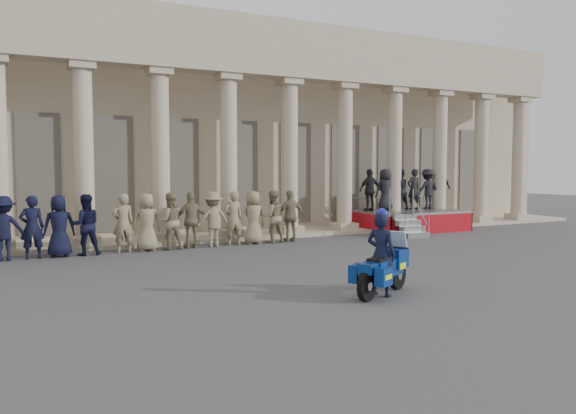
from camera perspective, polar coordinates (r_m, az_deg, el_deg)
The scene contains 6 objects.
ground at distance 13.88m, azimuth 0.93°, elevation -7.54°, with size 90.00×90.00×0.00m, color #3E3E40.
building at distance 27.56m, azimuth -13.69°, elevation 7.53°, with size 40.00×12.50×9.00m.
officer_rank at distance 18.77m, azimuth -25.55°, elevation -1.91°, with size 19.26×0.74×1.94m.
reviewing_stand at distance 25.61m, azimuth 12.16°, elevation 1.13°, with size 5.07×4.22×2.73m.
motorcycle at distance 12.50m, azimuth 9.66°, elevation -6.16°, with size 1.94×1.32×1.35m.
rider at distance 12.34m, azimuth 9.45°, elevation -4.59°, with size 0.69×0.79×1.91m.
Camera 1 is at (-6.37, -12.01, 2.78)m, focal length 35.00 mm.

